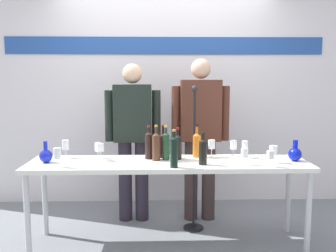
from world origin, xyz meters
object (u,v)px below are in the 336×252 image
decanter_blue_right (295,154)px  wine_bottle_4 (178,146)px  wine_bottle_5 (174,151)px  wine_glass_right_0 (273,151)px  wine_glass_right_3 (212,145)px  wine_glass_left_3 (66,145)px  wine_glass_right_1 (245,146)px  display_table (168,168)px  microphone_stand (194,183)px  presenter_right (200,129)px  wine_glass_left_1 (98,147)px  wine_glass_left_2 (57,154)px  wine_glass_right_2 (270,155)px  wine_glass_left_0 (100,148)px  presenter_left (133,133)px  wine_bottle_3 (149,144)px  wine_bottle_2 (203,151)px  wine_bottle_0 (156,146)px  wine_glass_right_4 (245,153)px  wine_bottle_7 (163,144)px  decanter_blue_left (46,155)px  wine_bottle_1 (166,145)px  wine_bottle_6 (197,144)px

decanter_blue_right → wine_bottle_4: (-1.04, 0.11, 0.05)m
wine_bottle_4 → wine_bottle_5: 0.32m
wine_glass_right_0 → wine_glass_right_3: 0.57m
wine_glass_left_3 → wine_glass_right_1: (1.66, -0.06, -0.01)m
decanter_blue_right → wine_glass_left_3: bearing=174.8°
display_table → wine_glass_left_3: size_ratio=14.71×
wine_bottle_5 → microphone_stand: size_ratio=0.22×
display_table → decanter_blue_right: (1.13, -0.01, 0.13)m
presenter_right → wine_glass_left_1: 1.10m
wine_glass_left_2 → wine_glass_right_2: size_ratio=1.20×
presenter_right → wine_glass_right_0: size_ratio=11.18×
wine_glass_left_0 → presenter_left: bearing=64.3°
presenter_right → wine_glass_left_3: presenter_right is taller
display_table → wine_bottle_3: bearing=146.1°
wine_glass_right_2 → wine_glass_left_2: bearing=178.8°
wine_glass_left_0 → wine_glass_right_1: size_ratio=0.94×
wine_bottle_2 → wine_bottle_5: bearing=-159.1°
wine_glass_left_3 → decanter_blue_right: bearing=-5.2°
wine_glass_left_2 → wine_glass_right_0: wine_glass_left_2 is taller
wine_bottle_0 → wine_glass_right_4: 0.78m
wine_glass_left_1 → wine_glass_right_0: (1.56, -0.23, 0.01)m
wine_glass_left_2 → wine_glass_right_1: (1.64, 0.30, -0.00)m
wine_bottle_7 → microphone_stand: microphone_stand is taller
decanter_blue_right → wine_glass_right_1: 0.44m
microphone_stand → wine_glass_right_1: bearing=-26.4°
wine_bottle_7 → wine_bottle_4: bearing=-32.3°
wine_bottle_5 → wine_glass_right_4: wine_bottle_5 is taller
presenter_right → wine_bottle_4: presenter_right is taller
wine_glass_left_1 → wine_glass_left_2: (-0.28, -0.34, 0.01)m
decanter_blue_left → wine_bottle_2: bearing=-4.9°
wine_bottle_5 → wine_glass_left_1: bearing=151.1°
wine_bottle_1 → wine_glass_left_3: wine_bottle_1 is taller
wine_glass_left_2 → wine_glass_right_4: 1.57m
wine_bottle_0 → wine_bottle_6: 0.40m
wine_glass_right_1 → wine_glass_left_0: bearing=-177.9°
wine_glass_left_2 → wine_glass_right_4: (1.57, 0.04, -0.01)m
wine_bottle_1 → decanter_blue_left: bearing=-175.5°
wine_bottle_5 → wine_bottle_4: bearing=81.3°
wine_glass_right_1 → microphone_stand: 0.65m
presenter_left → wine_glass_right_4: presenter_left is taller
wine_bottle_0 → wine_glass_right_0: size_ratio=2.11×
presenter_right → wine_glass_right_1: (0.36, -0.49, -0.09)m
wine_bottle_2 → wine_glass_left_0: wine_bottle_2 is taller
wine_glass_right_0 → wine_glass_right_2: 0.16m
wine_bottle_0 → wine_bottle_6: wine_bottle_0 is taller
wine_bottle_6 → wine_glass_left_3: wine_bottle_6 is taller
presenter_right → wine_glass_right_3: bearing=-82.0°
decanter_blue_left → wine_glass_right_3: (1.49, 0.20, 0.05)m
presenter_left → wine_bottle_1: bearing=-58.3°
decanter_blue_right → wine_glass_right_4: bearing=-165.0°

